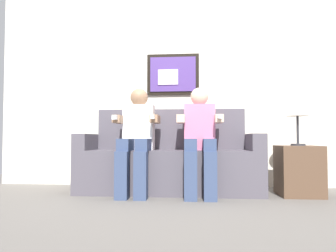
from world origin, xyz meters
TOP-DOWN VIEW (x-y plane):
  - ground_plane at (0.00, 0.00)m, footprint 5.62×5.62m
  - back_wall_assembly at (0.00, 0.76)m, footprint 4.32×0.10m
  - couch at (0.00, 0.33)m, footprint 1.92×0.58m
  - person_on_left at (-0.32, 0.16)m, footprint 0.46×0.56m
  - person_on_right at (0.32, 0.16)m, footprint 0.46×0.56m
  - side_table_right at (1.31, 0.22)m, footprint 0.40×0.40m
  - table_lamp at (1.31, 0.21)m, footprint 0.22×0.22m

SIDE VIEW (x-z plane):
  - ground_plane at x=0.00m, z-range 0.00..0.00m
  - side_table_right at x=1.31m, z-range 0.00..0.50m
  - couch at x=0.00m, z-range -0.14..0.76m
  - person_on_right at x=0.32m, z-range 0.05..1.16m
  - person_on_left at x=-0.32m, z-range 0.05..1.16m
  - table_lamp at x=1.31m, z-range 0.63..1.09m
  - back_wall_assembly at x=0.00m, z-range 0.00..2.60m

